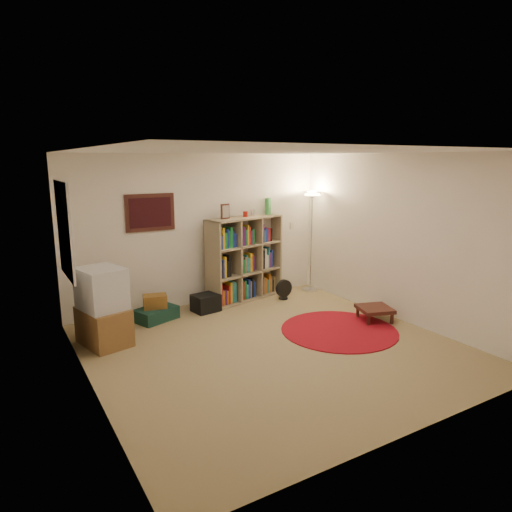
{
  "coord_description": "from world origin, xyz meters",
  "views": [
    {
      "loc": [
        -3.03,
        -4.69,
        2.39
      ],
      "look_at": [
        0.1,
        0.6,
        1.1
      ],
      "focal_mm": 32.0,
      "sensor_mm": 36.0,
      "label": 1
    }
  ],
  "objects_px": {
    "tv_stand": "(103,308)",
    "suitcase": "(156,314)",
    "floor_fan": "(284,289)",
    "floor_lamp": "(312,209)",
    "side_table": "(375,309)",
    "bookshelf": "(244,260)"
  },
  "relations": [
    {
      "from": "floor_fan",
      "to": "floor_lamp",
      "type": "bearing_deg",
      "value": 12.58
    },
    {
      "from": "floor_lamp",
      "to": "side_table",
      "type": "bearing_deg",
      "value": -95.24
    },
    {
      "from": "floor_fan",
      "to": "side_table",
      "type": "distance_m",
      "value": 1.71
    },
    {
      "from": "tv_stand",
      "to": "suitcase",
      "type": "relative_size",
      "value": 1.47
    },
    {
      "from": "bookshelf",
      "to": "side_table",
      "type": "xyz_separation_m",
      "value": [
        1.17,
        -1.98,
        -0.52
      ]
    },
    {
      "from": "bookshelf",
      "to": "tv_stand",
      "type": "xyz_separation_m",
      "value": [
        -2.56,
        -0.82,
        -0.2
      ]
    },
    {
      "from": "floor_fan",
      "to": "suitcase",
      "type": "height_order",
      "value": "floor_fan"
    },
    {
      "from": "floor_lamp",
      "to": "bookshelf",
      "type": "bearing_deg",
      "value": 173.28
    },
    {
      "from": "floor_fan",
      "to": "tv_stand",
      "type": "distance_m",
      "value": 3.21
    },
    {
      "from": "bookshelf",
      "to": "side_table",
      "type": "height_order",
      "value": "bookshelf"
    },
    {
      "from": "tv_stand",
      "to": "suitcase",
      "type": "xyz_separation_m",
      "value": [
        0.88,
        0.55,
        -0.4
      ]
    },
    {
      "from": "tv_stand",
      "to": "suitcase",
      "type": "bearing_deg",
      "value": 17.73
    },
    {
      "from": "tv_stand",
      "to": "side_table",
      "type": "bearing_deg",
      "value": -31.38
    },
    {
      "from": "bookshelf",
      "to": "suitcase",
      "type": "distance_m",
      "value": 1.8
    },
    {
      "from": "bookshelf",
      "to": "suitcase",
      "type": "relative_size",
      "value": 2.46
    },
    {
      "from": "floor_lamp",
      "to": "floor_fan",
      "type": "relative_size",
      "value": 5.24
    },
    {
      "from": "bookshelf",
      "to": "tv_stand",
      "type": "bearing_deg",
      "value": -176.06
    },
    {
      "from": "floor_fan",
      "to": "side_table",
      "type": "relative_size",
      "value": 0.59
    },
    {
      "from": "suitcase",
      "to": "side_table",
      "type": "relative_size",
      "value": 1.19
    },
    {
      "from": "floor_fan",
      "to": "suitcase",
      "type": "xyz_separation_m",
      "value": [
        -2.28,
        0.1,
        -0.08
      ]
    },
    {
      "from": "floor_lamp",
      "to": "suitcase",
      "type": "relative_size",
      "value": 2.62
    },
    {
      "from": "suitcase",
      "to": "floor_lamp",
      "type": "bearing_deg",
      "value": -18.08
    }
  ]
}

